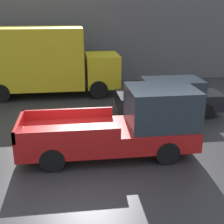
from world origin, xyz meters
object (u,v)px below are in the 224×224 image
(car, at_px, (170,97))
(delivery_truck, at_px, (36,60))
(newspaper_box, at_px, (20,76))
(pickup_truck, at_px, (127,124))

(car, bearing_deg, delivery_truck, 147.15)
(car, bearing_deg, newspaper_box, 138.91)
(delivery_truck, bearing_deg, newspaper_box, 117.94)
(car, xyz_separation_m, newspaper_box, (-7.32, 6.38, -0.25))
(pickup_truck, distance_m, newspaper_box, 11.03)
(car, height_order, newspaper_box, car)
(newspaper_box, bearing_deg, delivery_truck, -62.06)
(car, relative_size, delivery_truck, 0.58)
(car, distance_m, newspaper_box, 9.72)
(pickup_truck, relative_size, car, 1.23)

